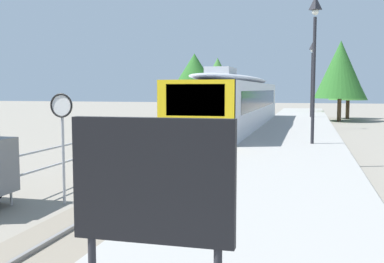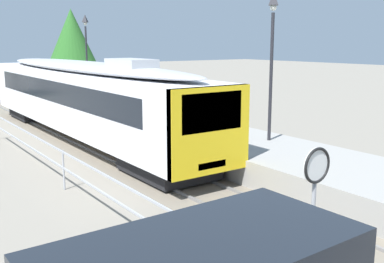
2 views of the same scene
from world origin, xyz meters
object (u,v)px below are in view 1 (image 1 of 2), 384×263
at_px(platform_lamp_mid_platform, 315,42).
at_px(platform_lamp_far_end, 312,65).
at_px(commuter_train, 237,103).
at_px(platform_notice_board, 152,189).
at_px(speed_limit_sign, 62,121).

relative_size(platform_lamp_mid_platform, platform_lamp_far_end, 1.00).
bearing_deg(platform_lamp_far_end, commuter_train, -113.90).
relative_size(platform_lamp_far_end, platform_notice_board, 2.97).
distance_m(platform_lamp_mid_platform, speed_limit_sign, 9.73).
bearing_deg(platform_lamp_mid_platform, speed_limit_sign, -130.45).
distance_m(commuter_train, platform_lamp_mid_platform, 9.17).
height_order(platform_notice_board, speed_limit_sign, speed_limit_sign).
xyz_separation_m(platform_lamp_far_end, platform_notice_board, (-1.21, -31.27, -2.44)).
bearing_deg(speed_limit_sign, platform_notice_board, -55.71).
bearing_deg(platform_notice_board, commuter_train, 97.24).
bearing_deg(platform_notice_board, platform_lamp_far_end, 87.78).
bearing_deg(commuter_train, platform_lamp_far_end, 66.10).
distance_m(platform_lamp_far_end, speed_limit_sign, 24.99).
relative_size(platform_notice_board, speed_limit_sign, 0.64).
xyz_separation_m(commuter_train, platform_notice_board, (2.82, -22.18, 0.04)).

